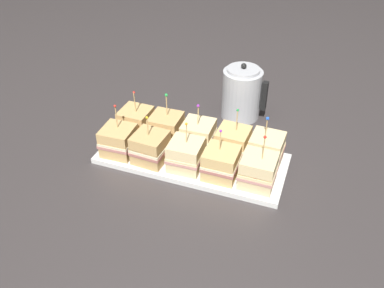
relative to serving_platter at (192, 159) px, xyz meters
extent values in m
plane|color=#383333|center=(0.00, 0.00, -0.01)|extent=(6.00, 6.00, 0.00)
cube|color=silver|center=(0.00, 0.00, 0.00)|extent=(0.61, 0.25, 0.01)
cube|color=silver|center=(0.00, 0.00, 0.01)|extent=(0.61, 0.25, 0.01)
cube|color=tan|center=(-0.23, -0.06, 0.03)|extent=(0.10, 0.10, 0.04)
cube|color=tan|center=(-0.23, -0.06, 0.05)|extent=(0.11, 0.11, 0.01)
cube|color=beige|center=(-0.23, -0.06, 0.06)|extent=(0.11, 0.11, 0.01)
cube|color=tan|center=(-0.23, -0.06, 0.08)|extent=(0.10, 0.10, 0.04)
cylinder|color=tan|center=(-0.24, -0.05, 0.14)|extent=(0.00, 0.01, 0.09)
sphere|color=red|center=(-0.24, -0.05, 0.18)|extent=(0.01, 0.01, 0.01)
cube|color=tan|center=(-0.12, -0.06, 0.03)|extent=(0.11, 0.11, 0.04)
cube|color=#B26B60|center=(-0.12, -0.06, 0.05)|extent=(0.11, 0.11, 0.01)
cube|color=beige|center=(-0.12, -0.06, 0.06)|extent=(0.11, 0.11, 0.01)
cylinder|color=red|center=(-0.12, -0.08, 0.07)|extent=(0.06, 0.06, 0.00)
cube|color=tan|center=(-0.12, -0.06, 0.09)|extent=(0.11, 0.11, 0.04)
cylinder|color=tan|center=(-0.12, -0.06, 0.13)|extent=(0.00, 0.00, 0.07)
sphere|color=yellow|center=(-0.12, -0.06, 0.17)|extent=(0.01, 0.01, 0.01)
cube|color=beige|center=(0.00, -0.05, 0.03)|extent=(0.10, 0.10, 0.04)
cube|color=tan|center=(0.00, -0.05, 0.05)|extent=(0.11, 0.11, 0.01)
cube|color=beige|center=(0.00, -0.05, 0.06)|extent=(0.11, 0.11, 0.01)
cube|color=beige|center=(0.00, -0.05, 0.08)|extent=(0.10, 0.10, 0.04)
cylinder|color=tan|center=(0.00, -0.05, 0.13)|extent=(0.00, 0.01, 0.08)
sphere|color=orange|center=(0.00, -0.05, 0.17)|extent=(0.01, 0.01, 0.01)
cube|color=tan|center=(0.11, -0.06, 0.03)|extent=(0.10, 0.10, 0.04)
cube|color=#B26B60|center=(0.11, -0.06, 0.05)|extent=(0.11, 0.11, 0.01)
cube|color=beige|center=(0.11, -0.06, 0.06)|extent=(0.10, 0.10, 0.01)
cube|color=#E0B771|center=(0.11, -0.06, 0.08)|extent=(0.10, 0.10, 0.04)
cylinder|color=tan|center=(0.11, -0.05, 0.13)|extent=(0.00, 0.01, 0.08)
sphere|color=purple|center=(0.11, -0.05, 0.17)|extent=(0.01, 0.01, 0.01)
cube|color=beige|center=(0.23, -0.05, 0.03)|extent=(0.10, 0.10, 0.04)
cube|color=tan|center=(0.23, -0.05, 0.05)|extent=(0.11, 0.11, 0.01)
cube|color=beige|center=(0.23, -0.05, 0.06)|extent=(0.10, 0.10, 0.01)
cylinder|color=red|center=(0.23, -0.07, 0.07)|extent=(0.06, 0.06, 0.00)
cube|color=beige|center=(0.23, -0.05, 0.09)|extent=(0.10, 0.10, 0.04)
cylinder|color=tan|center=(0.24, -0.06, 0.14)|extent=(0.00, 0.00, 0.09)
sphere|color=red|center=(0.24, -0.06, 0.18)|extent=(0.01, 0.01, 0.01)
cube|color=tan|center=(-0.23, 0.06, 0.03)|extent=(0.10, 0.10, 0.04)
cube|color=tan|center=(-0.23, 0.06, 0.05)|extent=(0.11, 0.11, 0.01)
cube|color=beige|center=(-0.23, 0.06, 0.06)|extent=(0.10, 0.10, 0.01)
cylinder|color=red|center=(-0.23, 0.04, 0.07)|extent=(0.06, 0.06, 0.00)
cube|color=tan|center=(-0.23, 0.06, 0.09)|extent=(0.10, 0.10, 0.04)
cylinder|color=tan|center=(-0.22, 0.05, 0.14)|extent=(0.00, 0.01, 0.09)
sphere|color=red|center=(-0.22, 0.05, 0.18)|extent=(0.01, 0.01, 0.01)
cube|color=tan|center=(-0.11, 0.06, 0.03)|extent=(0.10, 0.10, 0.04)
cube|color=tan|center=(-0.11, 0.06, 0.05)|extent=(0.11, 0.11, 0.01)
cube|color=beige|center=(-0.11, 0.06, 0.06)|extent=(0.10, 0.10, 0.01)
cylinder|color=red|center=(-0.11, 0.04, 0.07)|extent=(0.07, 0.07, 0.00)
cube|color=tan|center=(-0.11, 0.06, 0.09)|extent=(0.10, 0.10, 0.04)
cylinder|color=tan|center=(-0.11, 0.07, 0.14)|extent=(0.00, 0.00, 0.09)
sphere|color=green|center=(-0.11, 0.07, 0.18)|extent=(0.01, 0.01, 0.01)
cube|color=beige|center=(0.00, 0.06, 0.03)|extent=(0.10, 0.10, 0.04)
cube|color=#B26B60|center=(0.00, 0.06, 0.05)|extent=(0.11, 0.11, 0.01)
cube|color=beige|center=(0.00, 0.06, 0.06)|extent=(0.10, 0.10, 0.01)
cube|color=beige|center=(0.00, 0.06, 0.08)|extent=(0.10, 0.10, 0.04)
cylinder|color=tan|center=(0.00, 0.06, 0.13)|extent=(0.00, 0.01, 0.08)
sphere|color=purple|center=(0.00, 0.06, 0.17)|extent=(0.01, 0.01, 0.01)
cube|color=tan|center=(0.12, 0.06, 0.03)|extent=(0.10, 0.10, 0.04)
cube|color=#B26B60|center=(0.12, 0.06, 0.05)|extent=(0.11, 0.11, 0.01)
cube|color=beige|center=(0.12, 0.06, 0.06)|extent=(0.11, 0.11, 0.01)
cube|color=#E0B771|center=(0.12, 0.06, 0.08)|extent=(0.10, 0.10, 0.04)
cylinder|color=tan|center=(0.13, 0.06, 0.14)|extent=(0.00, 0.01, 0.09)
sphere|color=green|center=(0.13, 0.06, 0.18)|extent=(0.01, 0.01, 0.01)
cube|color=beige|center=(0.23, 0.06, 0.03)|extent=(0.10, 0.10, 0.04)
cube|color=#B26B60|center=(0.23, 0.06, 0.05)|extent=(0.11, 0.11, 0.01)
cube|color=beige|center=(0.23, 0.06, 0.06)|extent=(0.11, 0.11, 0.01)
cylinder|color=red|center=(0.23, 0.04, 0.07)|extent=(0.07, 0.07, 0.00)
cube|color=beige|center=(0.23, 0.06, 0.09)|extent=(0.10, 0.10, 0.04)
cylinder|color=tan|center=(0.22, 0.05, 0.14)|extent=(0.00, 0.00, 0.08)
sphere|color=blue|center=(0.22, 0.05, 0.18)|extent=(0.01, 0.01, 0.01)
cylinder|color=#B7BABF|center=(0.08, 0.33, 0.08)|extent=(0.15, 0.15, 0.19)
cylinder|color=#B7BABF|center=(0.08, 0.33, 0.18)|extent=(0.12, 0.12, 0.01)
sphere|color=black|center=(0.08, 0.33, 0.20)|extent=(0.02, 0.02, 0.02)
cube|color=black|center=(0.16, 0.33, 0.09)|extent=(0.02, 0.02, 0.11)
camera|label=1|loc=(0.36, -0.99, 0.83)|focal=38.00mm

